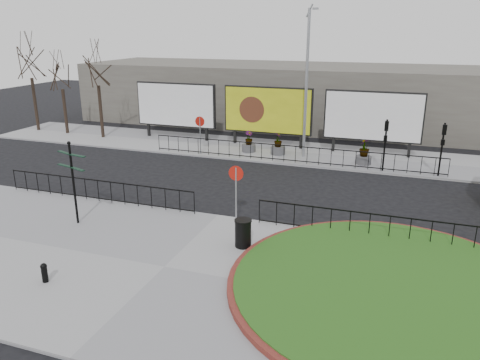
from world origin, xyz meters
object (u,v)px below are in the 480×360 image
at_px(bollard, 44,272).
at_px(planter_b, 278,147).
at_px(planter_a, 249,144).
at_px(fingerpost_sign, 73,175).
at_px(planter_c, 364,154).
at_px(lamp_post, 307,82).
at_px(billboard_mid, 268,111).
at_px(litter_bin, 243,233).

bearing_deg(bollard, planter_b, 80.65).
bearing_deg(planter_b, planter_a, -180.00).
xyz_separation_m(fingerpost_sign, bollard, (2.11, -4.40, -1.78)).
distance_m(fingerpost_sign, planter_c, 17.06).
height_order(fingerpost_sign, planter_c, fingerpost_sign).
xyz_separation_m(lamp_post, fingerpost_sign, (-6.80, -13.79, -2.56)).
distance_m(lamp_post, fingerpost_sign, 15.59).
relative_size(lamp_post, planter_c, 5.96).
distance_m(lamp_post, planter_a, 5.61).
relative_size(lamp_post, fingerpost_sign, 2.59).
relative_size(bollard, planter_a, 0.48).
height_order(billboard_mid, fingerpost_sign, billboard_mid).
relative_size(litter_bin, planter_c, 0.70).
distance_m(fingerpost_sign, litter_bin, 7.53).
height_order(billboard_mid, planter_c, billboard_mid).
xyz_separation_m(litter_bin, planter_a, (-4.26, 13.59, -0.05)).
bearing_deg(planter_c, lamp_post, 172.19).
bearing_deg(billboard_mid, fingerpost_sign, -103.54).
bearing_deg(fingerpost_sign, planter_a, 97.17).
relative_size(billboard_mid, lamp_post, 0.67).
xyz_separation_m(planter_a, planter_c, (7.52, -0.52, 0.11)).
bearing_deg(billboard_mid, litter_bin, -77.10).
relative_size(billboard_mid, fingerpost_sign, 1.74).
bearing_deg(planter_b, billboard_mid, 123.56).
xyz_separation_m(lamp_post, planter_a, (-3.71, -0.00, -4.21)).
height_order(litter_bin, planter_c, planter_c).
bearing_deg(planter_a, lamp_post, 0.00).
relative_size(litter_bin, planter_a, 0.78).
bearing_deg(planter_a, planter_b, 0.00).
xyz_separation_m(planter_a, planter_b, (2.01, 0.00, -0.00)).
relative_size(planter_a, planter_c, 0.90).
bearing_deg(planter_c, litter_bin, -103.97).
bearing_deg(litter_bin, billboard_mid, 102.90).
xyz_separation_m(lamp_post, planter_b, (-1.70, -0.00, -4.22)).
bearing_deg(billboard_mid, lamp_post, -33.25).
height_order(planter_a, planter_b, planter_b).
bearing_deg(lamp_post, planter_b, -180.00).
bearing_deg(bollard, planter_a, 86.90).
height_order(planter_b, planter_c, planter_c).
bearing_deg(planter_c, planter_a, 176.02).
relative_size(billboard_mid, planter_a, 4.46).
relative_size(fingerpost_sign, planter_c, 2.30).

